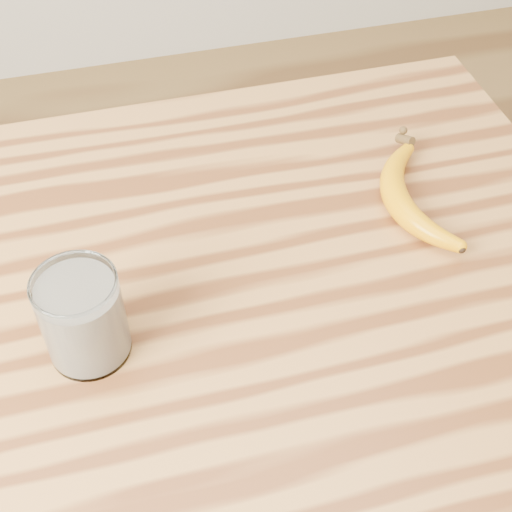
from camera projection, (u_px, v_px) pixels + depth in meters
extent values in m
cube|color=#A56E37|center=(145.00, 311.00, 0.87)|extent=(1.20, 0.80, 0.04)
cylinder|color=brown|center=(396.00, 270.00, 1.51)|extent=(0.06, 0.06, 0.86)
cylinder|color=white|center=(83.00, 317.00, 0.76)|extent=(0.09, 0.09, 0.11)
torus|color=white|center=(73.00, 283.00, 0.72)|extent=(0.09, 0.09, 0.00)
cylinder|color=silver|center=(84.00, 320.00, 0.77)|extent=(0.08, 0.08, 0.10)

